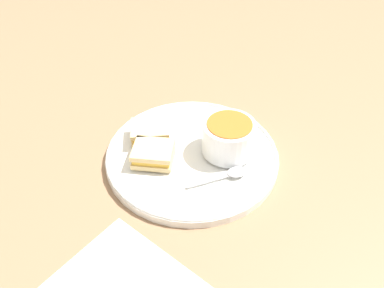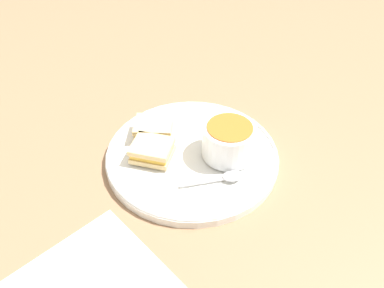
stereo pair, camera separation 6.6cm
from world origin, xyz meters
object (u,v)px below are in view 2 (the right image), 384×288
(sandwich_half_near, at_px, (154,129))
(spoon, at_px, (228,177))
(soup_bowl, at_px, (229,140))
(sandwich_half_far, at_px, (152,150))

(sandwich_half_near, bearing_deg, spoon, -167.68)
(spoon, xyz_separation_m, sandwich_half_near, (0.17, 0.04, 0.01))
(soup_bowl, distance_m, spoon, 0.07)
(sandwich_half_near, bearing_deg, sandwich_half_far, 145.45)
(soup_bowl, height_order, sandwich_half_far, soup_bowl)
(spoon, bearing_deg, sandwich_half_near, 126.91)
(spoon, distance_m, sandwich_half_far, 0.14)
(soup_bowl, height_order, spoon, soup_bowl)
(spoon, height_order, sandwich_half_near, sandwich_half_near)
(soup_bowl, distance_m, sandwich_half_near, 0.15)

